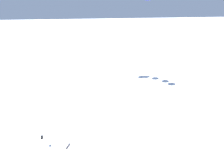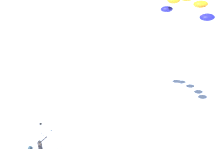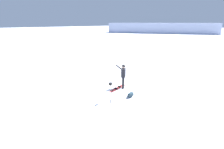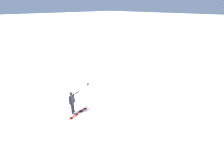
{
  "view_description": "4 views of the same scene",
  "coord_description": "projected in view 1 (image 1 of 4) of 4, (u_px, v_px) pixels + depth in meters",
  "views": [
    {
      "loc": [
        0.37,
        8.28,
        7.67
      ],
      "look_at": [
        -2.74,
        -2.42,
        4.05
      ],
      "focal_mm": 32.94,
      "sensor_mm": 36.0,
      "label": 1
    },
    {
      "loc": [
        -5.61,
        9.5,
        10.65
      ],
      "look_at": [
        -3.58,
        -2.91,
        4.82
      ],
      "focal_mm": 34.18,
      "sensor_mm": 36.0,
      "label": 2
    },
    {
      "loc": [
        7.93,
        -7.72,
        4.41
      ],
      "look_at": [
        0.31,
        -0.62,
        1.23
      ],
      "focal_mm": 27.7,
      "sensor_mm": 36.0,
      "label": 3
    },
    {
      "loc": [
        -8.29,
        5.09,
        7.05
      ],
      "look_at": [
        -1.48,
        -1.68,
        2.89
      ],
      "focal_mm": 25.74,
      "sensor_mm": 36.0,
      "label": 4
    }
  ],
  "objects": [
    {
      "name": "camera_tripod",
      "position": [
        42.0,
        142.0,
        10.96
      ],
      "size": [
        0.62,
        0.61,
        1.22
      ],
      "color": "#262628",
      "rests_on": "ground_plane"
    }
  ]
}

